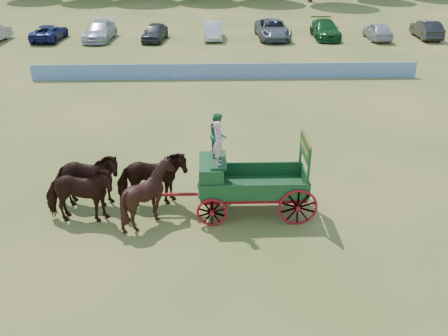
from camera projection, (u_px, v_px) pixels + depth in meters
ground at (270, 223)px, 17.77m from camera, size 160.00×160.00×0.00m
horse_lead_left at (80, 195)px, 17.35m from camera, size 2.64×1.27×2.20m
horse_lead_right at (87, 180)px, 18.34m from camera, size 2.63×1.26×2.20m
horse_wheel_left at (149, 194)px, 17.42m from camera, size 2.18×1.99×2.20m
horse_wheel_right at (152, 179)px, 18.40m from camera, size 2.73×1.51×2.20m
farm_dray at (233, 171)px, 17.77m from camera, size 5.99×2.00×3.72m
sponsor_banner at (225, 71)px, 33.61m from camera, size 26.00×0.08×1.05m
parked_cars at (191, 31)px, 44.60m from camera, size 45.74×6.57×1.65m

